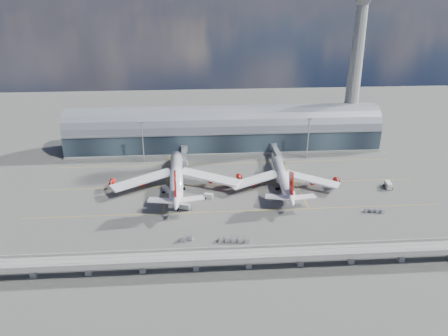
{
  "coord_description": "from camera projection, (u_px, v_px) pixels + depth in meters",
  "views": [
    {
      "loc": [
        -19.21,
        -192.62,
        100.24
      ],
      "look_at": [
        -4.72,
        10.0,
        14.0
      ],
      "focal_mm": 35.0,
      "sensor_mm": 36.0,
      "label": 1
    }
  ],
  "objects": [
    {
      "name": "jet_bridge_left",
      "position": [
        184.0,
        155.0,
        262.34
      ],
      "size": [
        4.4,
        28.0,
        7.25
      ],
      "color": "gray",
      "rests_on": "ground"
    },
    {
      "name": "guideway",
      "position": [
        249.0,
        256.0,
        164.72
      ],
      "size": [
        220.0,
        8.5,
        7.2
      ],
      "color": "gray",
      "rests_on": "ground"
    },
    {
      "name": "service_truck_5",
      "position": [
        183.0,
        163.0,
        259.87
      ],
      "size": [
        6.14,
        5.49,
        2.9
      ],
      "rotation": [
        0.0,
        0.0,
        0.91
      ],
      "color": "beige",
      "rests_on": "ground"
    },
    {
      "name": "taxi_lines",
      "position": [
        231.0,
        183.0,
        237.58
      ],
      "size": [
        200.0,
        80.12,
        0.01
      ],
      "color": "gold",
      "rests_on": "ground"
    },
    {
      "name": "cargo_train_2",
      "position": [
        374.0,
        211.0,
        206.31
      ],
      "size": [
        9.62,
        3.64,
        1.59
      ],
      "rotation": [
        0.0,
        0.0,
        1.8
      ],
      "color": "gray",
      "rests_on": "ground"
    },
    {
      "name": "airliner_left",
      "position": [
        176.0,
        177.0,
        228.53
      ],
      "size": [
        70.66,
        74.2,
        22.64
      ],
      "rotation": [
        0.0,
        0.0,
        0.03
      ],
      "color": "white",
      "rests_on": "ground"
    },
    {
      "name": "service_truck_1",
      "position": [
        209.0,
        196.0,
        219.97
      ],
      "size": [
        4.79,
        3.21,
        2.55
      ],
      "rotation": [
        0.0,
        0.0,
        1.28
      ],
      "color": "beige",
      "rests_on": "ground"
    },
    {
      "name": "cargo_train_1",
      "position": [
        234.0,
        240.0,
        182.76
      ],
      "size": [
        13.55,
        3.55,
        1.79
      ],
      "rotation": [
        0.0,
        0.0,
        1.71
      ],
      "color": "gray",
      "rests_on": "ground"
    },
    {
      "name": "floodlight_mast_left",
      "position": [
        143.0,
        141.0,
        259.17
      ],
      "size": [
        3.0,
        0.7,
        25.7
      ],
      "color": "gray",
      "rests_on": "ground"
    },
    {
      "name": "airliner_right",
      "position": [
        283.0,
        179.0,
        229.66
      ],
      "size": [
        61.11,
        63.87,
        20.26
      ],
      "rotation": [
        0.0,
        0.0,
        -0.05
      ],
      "color": "white",
      "rests_on": "ground"
    },
    {
      "name": "control_tower",
      "position": [
        356.0,
        66.0,
        278.89
      ],
      "size": [
        19.0,
        19.0,
        103.0
      ],
      "color": "gray",
      "rests_on": "ground"
    },
    {
      "name": "floodlight_mast_right",
      "position": [
        308.0,
        137.0,
        265.74
      ],
      "size": [
        3.0,
        0.7,
        25.7
      ],
      "color": "gray",
      "rests_on": "ground"
    },
    {
      "name": "service_truck_3",
      "position": [
        388.0,
        185.0,
        230.91
      ],
      "size": [
        3.61,
        7.1,
        3.28
      ],
      "rotation": [
        0.0,
        0.0,
        -0.15
      ],
      "color": "beige",
      "rests_on": "ground"
    },
    {
      "name": "service_truck_0",
      "position": [
        166.0,
        189.0,
        227.36
      ],
      "size": [
        4.32,
        6.34,
        2.51
      ],
      "rotation": [
        0.0,
        0.0,
        0.43
      ],
      "color": "beige",
      "rests_on": "ground"
    },
    {
      "name": "terminal",
      "position": [
        224.0,
        131.0,
        284.46
      ],
      "size": [
        200.0,
        30.0,
        28.0
      ],
      "color": "#1B242E",
      "rests_on": "ground"
    },
    {
      "name": "cargo_train_0",
      "position": [
        187.0,
        239.0,
        183.79
      ],
      "size": [
        5.92,
        3.34,
        1.92
      ],
      "rotation": [
        0.0,
        0.0,
        1.28
      ],
      "color": "gray",
      "rests_on": "ground"
    },
    {
      "name": "jet_bridge_right",
      "position": [
        277.0,
        153.0,
        264.25
      ],
      "size": [
        4.4,
        32.0,
        7.25
      ],
      "color": "gray",
      "rests_on": "ground"
    },
    {
      "name": "service_truck_2",
      "position": [
        183.0,
        206.0,
        209.66
      ],
      "size": [
        7.44,
        4.23,
        2.6
      ],
      "rotation": [
        0.0,
        0.0,
        1.25
      ],
      "color": "beige",
      "rests_on": "ground"
    },
    {
      "name": "service_truck_4",
      "position": [
        287.0,
        187.0,
        229.19
      ],
      "size": [
        2.53,
        4.88,
        2.79
      ],
      "rotation": [
        0.0,
        0.0,
        0.03
      ],
      "color": "beige",
      "rests_on": "ground"
    },
    {
      "name": "ground",
      "position": [
        235.0,
        201.0,
        217.29
      ],
      "size": [
        500.0,
        500.0,
        0.0
      ],
      "primitive_type": "plane",
      "color": "#474744",
      "rests_on": "ground"
    }
  ]
}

